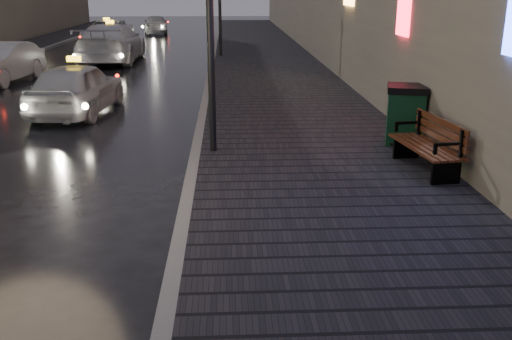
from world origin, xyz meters
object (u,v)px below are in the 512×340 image
at_px(taxi_far, 108,33).
at_px(trash_bin, 405,114).
at_px(taxi_near, 77,88).
at_px(car_left_mid, 1,63).
at_px(taxi_mid, 111,43).
at_px(bench, 430,145).
at_px(car_far, 156,24).

bearing_deg(taxi_far, trash_bin, -64.22).
bearing_deg(trash_bin, taxi_near, 167.57).
xyz_separation_m(trash_bin, car_left_mid, (-11.56, 9.18, -0.08)).
bearing_deg(taxi_mid, car_left_mid, 62.85).
distance_m(bench, taxi_mid, 18.58).
bearing_deg(taxi_near, bench, 148.48).
relative_size(taxi_near, car_left_mid, 0.98).
xyz_separation_m(taxi_near, car_far, (-0.95, 26.08, -0.03)).
bearing_deg(taxi_mid, car_far, -90.39).
bearing_deg(trash_bin, taxi_far, 129.84).
distance_m(car_left_mid, car_far, 21.00).
xyz_separation_m(bench, taxi_near, (-7.54, 5.71, 0.08)).
height_order(trash_bin, taxi_mid, taxi_mid).
bearing_deg(car_left_mid, taxi_near, -46.65).
distance_m(trash_bin, taxi_near, 8.57).
xyz_separation_m(taxi_mid, car_far, (0.16, 15.36, -0.18)).
bearing_deg(bench, taxi_mid, 110.06).
bearing_deg(car_left_mid, car_far, 88.65).
xyz_separation_m(trash_bin, taxi_far, (-10.38, 21.99, -0.06)).
relative_size(bench, car_far, 0.49).
bearing_deg(taxi_mid, bench, 117.96).
height_order(taxi_far, car_far, taxi_far).
relative_size(taxi_near, taxi_mid, 0.70).
xyz_separation_m(trash_bin, car_far, (-8.59, 29.97, -0.10)).
height_order(bench, car_left_mid, car_left_mid).
relative_size(trash_bin, taxi_far, 0.24).
bearing_deg(bench, car_far, 97.26).
distance_m(trash_bin, car_far, 31.18).
relative_size(taxi_near, car_far, 1.05).
height_order(trash_bin, taxi_near, taxi_near).
relative_size(car_left_mid, taxi_far, 0.83).
distance_m(trash_bin, taxi_mid, 17.04).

